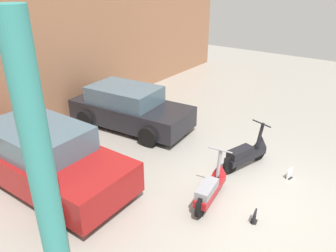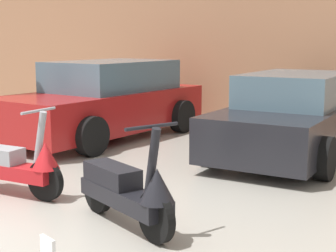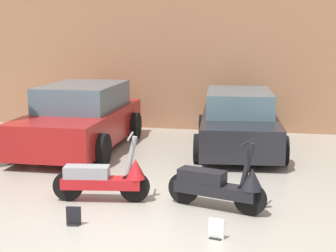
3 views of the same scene
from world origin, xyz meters
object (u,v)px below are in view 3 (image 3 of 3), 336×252
Objects in this scene: scooter_front_left at (105,178)px; scooter_front_right at (220,185)px; car_rear_left at (81,118)px; car_rear_center at (239,122)px; placard_near_right_scooter at (216,230)px; placard_near_left_scooter at (74,217)px.

scooter_front_right is at bearing -9.78° from scooter_front_left.
car_rear_center is at bearing 98.38° from car_rear_left.
scooter_front_right is at bearing 93.05° from placard_near_right_scooter.
car_rear_center is (1.80, 3.93, 0.24)m from scooter_front_left.
car_rear_left is at bearing 152.29° from scooter_front_right.
scooter_front_left is at bearing 148.53° from placard_near_right_scooter.
placard_near_right_scooter is at bearing 37.00° from car_rear_left.
placard_near_left_scooter is at bearing 177.60° from placard_near_right_scooter.
scooter_front_left is at bearing -29.69° from car_rear_center.
car_rear_left reaches higher than scooter_front_right.
scooter_front_right is 2.14m from placard_near_left_scooter.
placard_near_left_scooter is 1.94m from placard_near_right_scooter.
car_rear_left is at bearing 109.14° from placard_near_left_scooter.
car_rear_center reaches higher than scooter_front_left.
scooter_front_right is 1.10m from placard_near_right_scooter.
car_rear_left is 4.70m from placard_near_left_scooter.
scooter_front_left is 4.33m from car_rear_center.
car_rear_center reaches higher than placard_near_right_scooter.
scooter_front_right is 5.74× the size of placard_near_left_scooter.
scooter_front_left is 0.38× the size of car_rear_center.
placard_near_left_scooter is 1.00× the size of placard_near_right_scooter.
car_rear_left is (-3.41, 3.43, 0.30)m from scooter_front_right.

